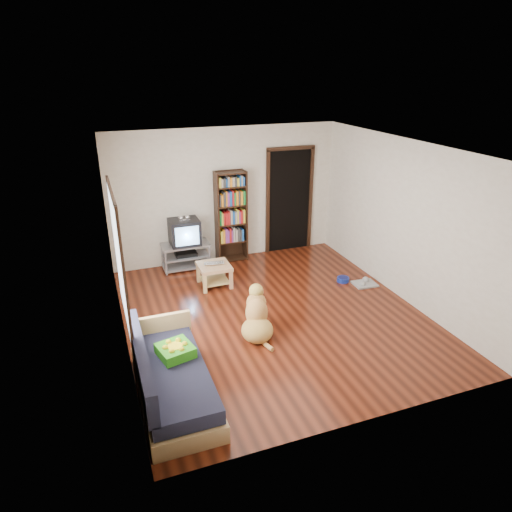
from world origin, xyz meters
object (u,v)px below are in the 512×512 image
object	(u,v)px
crt_tv	(184,231)
dog_bowl	(343,279)
tv_stand	(186,255)
bookshelf	(231,212)
sofa	(170,380)
green_cushion	(175,351)
dog	(257,318)
laptop	(214,265)
coffee_table	(214,271)
grey_rag	(365,284)

from	to	relation	value
crt_tv	dog_bowl	bearing A→B (deg)	-32.32
dog_bowl	tv_stand	xyz separation A→B (m)	(-2.54, 1.58, 0.23)
bookshelf	sofa	xyz separation A→B (m)	(-1.92, -3.72, -0.74)
green_cushion	dog	xyz separation A→B (m)	(1.31, 0.72, -0.22)
laptop	dog	distance (m)	1.74
dog_bowl	coffee_table	xyz separation A→B (m)	(-2.23, 0.67, 0.24)
green_cushion	dog_bowl	size ratio (longest dim) A/B	1.76
sofa	coffee_table	distance (m)	3.00
coffee_table	laptop	bearing A→B (deg)	-90.00
laptop	crt_tv	size ratio (longest dim) A/B	0.62
crt_tv	tv_stand	bearing A→B (deg)	-90.00
green_cushion	dog	distance (m)	1.51
laptop	dog	bearing A→B (deg)	-75.67
dog_bowl	crt_tv	distance (m)	3.08
laptop	bookshelf	distance (m)	1.36
tv_stand	sofa	size ratio (longest dim) A/B	0.50
grey_rag	crt_tv	world-z (taller)	crt_tv
green_cushion	tv_stand	distance (m)	3.51
coffee_table	crt_tv	bearing A→B (deg)	108.24
grey_rag	dog	distance (m)	2.54
laptop	sofa	world-z (taller)	sofa
grey_rag	crt_tv	bearing A→B (deg)	146.82
sofa	crt_tv	bearing A→B (deg)	75.07
laptop	sofa	bearing A→B (deg)	-106.23
laptop	coffee_table	xyz separation A→B (m)	(-0.00, 0.03, -0.13)
laptop	dog_bowl	size ratio (longest dim) A/B	1.63
tv_stand	crt_tv	bearing A→B (deg)	90.00
crt_tv	dog	bearing A→B (deg)	-80.31
tv_stand	crt_tv	xyz separation A→B (m)	(0.00, 0.02, 0.47)
laptop	grey_rag	world-z (taller)	laptop
coffee_table	dog	xyz separation A→B (m)	(0.15, -1.76, -0.01)
coffee_table	sofa	bearing A→B (deg)	-115.31
crt_tv	green_cushion	bearing A→B (deg)	-103.96
tv_stand	sofa	distance (m)	3.76
crt_tv	sofa	size ratio (longest dim) A/B	0.32
grey_rag	bookshelf	distance (m)	2.87
grey_rag	dog	size ratio (longest dim) A/B	0.44
grey_rag	tv_stand	distance (m)	3.39
green_cushion	bookshelf	distance (m)	3.96
tv_stand	bookshelf	distance (m)	1.20
crt_tv	dog	size ratio (longest dim) A/B	0.64
dog_bowl	crt_tv	xyz separation A→B (m)	(-2.54, 1.61, 0.70)
tv_stand	coffee_table	bearing A→B (deg)	-71.35
bookshelf	sofa	world-z (taller)	bookshelf
tv_stand	dog	xyz separation A→B (m)	(0.46, -2.68, -0.00)
bookshelf	green_cushion	bearing A→B (deg)	-117.27
green_cushion	crt_tv	xyz separation A→B (m)	(0.85, 3.42, 0.26)
dog	tv_stand	bearing A→B (deg)	99.76
dog_bowl	sofa	size ratio (longest dim) A/B	0.12
dog_bowl	crt_tv	bearing A→B (deg)	147.68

